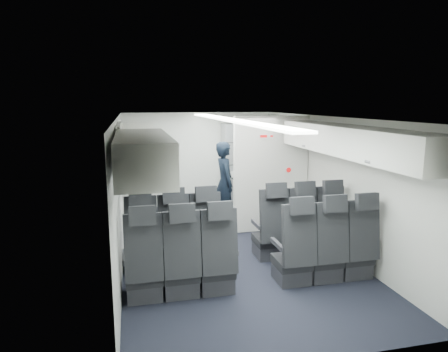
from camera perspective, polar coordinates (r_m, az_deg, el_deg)
name	(u,v)px	position (r m, az deg, el deg)	size (l,w,h in m)	color
cabin_shell	(230,182)	(6.36, 0.82, -0.87)	(3.41, 6.01, 2.16)	black
seat_row_front	(238,236)	(6.05, 2.04, -8.55)	(3.33, 0.56, 1.24)	black
seat_row_mid	(257,258)	(5.24, 4.67, -11.65)	(3.33, 0.56, 1.24)	black
overhead_bin_left_rear	(143,155)	(4.09, -11.54, 3.01)	(0.53, 1.80, 0.40)	white
overhead_bin_left_front_open	(136,148)	(5.84, -12.46, 3.95)	(0.64, 1.70, 0.72)	#9E9E93
overhead_bin_right_rear	(388,148)	(5.02, 22.44, 3.78)	(0.53, 1.80, 0.40)	white
overhead_bin_right_front	(320,135)	(6.51, 13.49, 5.65)	(0.53, 1.70, 0.40)	white
bulkhead_partition	(271,174)	(7.41, 6.69, 0.30)	(1.40, 0.15, 2.13)	white
galley_unit	(241,165)	(9.22, 2.46, 1.58)	(0.85, 0.52, 1.90)	#939399
boarding_door	(125,179)	(7.74, -13.90, -0.41)	(0.12, 1.27, 1.86)	silver
flight_attendant	(225,183)	(7.81, 0.11, -1.03)	(0.60, 0.39, 1.64)	black
carry_on_bag	(138,144)	(5.76, -12.21, 4.44)	(0.43, 0.30, 0.26)	black
papers	(235,173)	(7.77, 1.56, 0.38)	(0.18, 0.02, 0.13)	white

